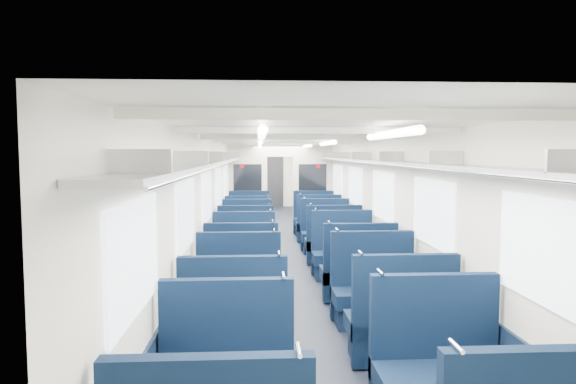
% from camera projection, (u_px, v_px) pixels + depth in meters
% --- Properties ---
extents(floor, '(2.80, 18.00, 0.01)m').
position_uv_depth(floor, '(286.00, 250.00, 10.94)').
color(floor, black).
rests_on(floor, ground).
extents(ceiling, '(2.80, 18.00, 0.01)m').
position_uv_depth(ceiling, '(286.00, 141.00, 10.75)').
color(ceiling, white).
rests_on(ceiling, wall_left).
extents(wall_left, '(0.02, 18.00, 2.35)m').
position_uv_depth(wall_left, '(220.00, 196.00, 10.76)').
color(wall_left, silver).
rests_on(wall_left, floor).
extents(dado_left, '(0.03, 17.90, 0.70)m').
position_uv_depth(dado_left, '(221.00, 235.00, 10.83)').
color(dado_left, black).
rests_on(dado_left, floor).
extents(wall_right, '(0.02, 18.00, 2.35)m').
position_uv_depth(wall_right, '(351.00, 196.00, 10.93)').
color(wall_right, silver).
rests_on(wall_right, floor).
extents(dado_right, '(0.03, 17.90, 0.70)m').
position_uv_depth(dado_right, '(349.00, 234.00, 10.99)').
color(dado_right, black).
rests_on(dado_right, floor).
extents(wall_far, '(2.80, 0.02, 2.35)m').
position_uv_depth(wall_far, '(273.00, 177.00, 19.80)').
color(wall_far, silver).
rests_on(wall_far, floor).
extents(luggage_rack_left, '(0.36, 17.40, 0.18)m').
position_uv_depth(luggage_rack_left, '(229.00, 159.00, 10.71)').
color(luggage_rack_left, '#B2B5BA').
rests_on(luggage_rack_left, wall_left).
extents(luggage_rack_right, '(0.36, 17.40, 0.18)m').
position_uv_depth(luggage_rack_right, '(342.00, 159.00, 10.85)').
color(luggage_rack_right, '#B2B5BA').
rests_on(luggage_rack_right, wall_right).
extents(windows, '(2.78, 15.60, 0.75)m').
position_uv_depth(windows, '(287.00, 186.00, 10.37)').
color(windows, white).
rests_on(windows, wall_left).
extents(ceiling_fittings, '(2.70, 16.06, 0.11)m').
position_uv_depth(ceiling_fittings, '(286.00, 144.00, 10.50)').
color(ceiling_fittings, silver).
rests_on(ceiling_fittings, ceiling).
extents(end_door, '(0.75, 0.06, 2.00)m').
position_uv_depth(end_door, '(274.00, 181.00, 19.76)').
color(end_door, black).
rests_on(end_door, floor).
extents(bulkhead, '(2.80, 0.10, 2.35)m').
position_uv_depth(bulkhead, '(280.00, 185.00, 13.68)').
color(bulkhead, silver).
rests_on(bulkhead, floor).
extents(seat_2, '(1.04, 0.57, 1.16)m').
position_uv_depth(seat_2, '(226.00, 384.00, 3.83)').
color(seat_2, '#0B1C35').
rests_on(seat_2, floor).
extents(seat_3, '(1.04, 0.57, 1.16)m').
position_uv_depth(seat_3, '(439.00, 375.00, 3.98)').
color(seat_3, '#0B1C35').
rests_on(seat_3, floor).
extents(seat_4, '(1.04, 0.57, 1.16)m').
position_uv_depth(seat_4, '(234.00, 330.00, 4.98)').
color(seat_4, '#0B1C35').
rests_on(seat_4, floor).
extents(seat_5, '(1.04, 0.57, 1.16)m').
position_uv_depth(seat_5, '(400.00, 327.00, 5.06)').
color(seat_5, '#0B1C35').
rests_on(seat_5, floor).
extents(seat_6, '(1.04, 0.57, 1.16)m').
position_uv_depth(seat_6, '(239.00, 297.00, 6.14)').
color(seat_6, '#0B1C35').
rests_on(seat_6, floor).
extents(seat_7, '(1.04, 0.57, 1.16)m').
position_uv_depth(seat_7, '(374.00, 295.00, 6.22)').
color(seat_7, '#0B1C35').
rests_on(seat_7, floor).
extents(seat_8, '(1.04, 0.57, 1.16)m').
position_uv_depth(seat_8, '(242.00, 275.00, 7.25)').
color(seat_8, '#0B1C35').
rests_on(seat_8, floor).
extents(seat_9, '(1.04, 0.57, 1.16)m').
position_uv_depth(seat_9, '(358.00, 275.00, 7.21)').
color(seat_9, '#0B1C35').
rests_on(seat_9, floor).
extents(seat_10, '(1.04, 0.57, 1.16)m').
position_uv_depth(seat_10, '(244.00, 259.00, 8.32)').
color(seat_10, '#0B1C35').
rests_on(seat_10, floor).
extents(seat_11, '(1.04, 0.57, 1.16)m').
position_uv_depth(seat_11, '(343.00, 257.00, 8.52)').
color(seat_11, '#0B1C35').
rests_on(seat_11, floor).
extents(seat_12, '(1.04, 0.57, 1.16)m').
position_uv_depth(seat_12, '(246.00, 245.00, 9.59)').
color(seat_12, '#0B1C35').
rests_on(seat_12, floor).
extents(seat_13, '(1.04, 0.57, 1.16)m').
position_uv_depth(seat_13, '(333.00, 245.00, 9.64)').
color(seat_13, '#0B1C35').
rests_on(seat_13, floor).
extents(seat_14, '(1.04, 0.57, 1.16)m').
position_uv_depth(seat_14, '(247.00, 236.00, 10.58)').
color(seat_14, '#0B1C35').
rests_on(seat_14, floor).
extents(seat_15, '(1.04, 0.57, 1.16)m').
position_uv_depth(seat_15, '(326.00, 235.00, 10.70)').
color(seat_15, '#0B1C35').
rests_on(seat_15, floor).
extents(seat_16, '(1.04, 0.57, 1.16)m').
position_uv_depth(seat_16, '(248.00, 229.00, 11.68)').
color(seat_16, '#0B1C35').
rests_on(seat_16, floor).
extents(seat_17, '(1.04, 0.57, 1.16)m').
position_uv_depth(seat_17, '(318.00, 227.00, 11.98)').
color(seat_17, '#0B1C35').
rests_on(seat_17, floor).
extents(seat_18, '(1.04, 0.57, 1.16)m').
position_uv_depth(seat_18, '(249.00, 221.00, 12.93)').
color(seat_18, '#0B1C35').
rests_on(seat_18, floor).
extents(seat_19, '(1.04, 0.57, 1.16)m').
position_uv_depth(seat_19, '(314.00, 221.00, 12.95)').
color(seat_19, '#0B1C35').
rests_on(seat_19, floor).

